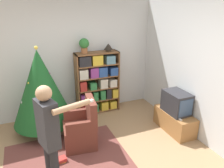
# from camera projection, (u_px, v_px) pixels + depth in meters

# --- Properties ---
(wall_back) EXTENTS (8.00, 0.10, 2.60)m
(wall_back) POSITION_uv_depth(u_px,v_px,m) (65.00, 60.00, 4.93)
(wall_back) COLOR silver
(wall_back) RESTS_ON ground_plane
(wall_right) EXTENTS (0.10, 8.00, 2.60)m
(wall_right) POSITION_uv_depth(u_px,v_px,m) (213.00, 77.00, 3.77)
(wall_right) COLOR silver
(wall_right) RESTS_ON ground_plane
(area_rug) EXTENTS (2.02, 1.92, 0.01)m
(area_rug) POSITION_uv_depth(u_px,v_px,m) (70.00, 166.00, 3.57)
(area_rug) COLOR brown
(area_rug) RESTS_ON ground_plane
(bookshelf) EXTENTS (1.01, 0.33, 1.46)m
(bookshelf) POSITION_uv_depth(u_px,v_px,m) (97.00, 82.00, 5.15)
(bookshelf) COLOR brown
(bookshelf) RESTS_ON ground_plane
(tv_stand) EXTENTS (0.41, 0.93, 0.41)m
(tv_stand) POSITION_uv_depth(u_px,v_px,m) (174.00, 121.00, 4.52)
(tv_stand) COLOR #996638
(tv_stand) RESTS_ON ground_plane
(television) EXTENTS (0.38, 0.56, 0.44)m
(television) POSITION_uv_depth(u_px,v_px,m) (177.00, 102.00, 4.37)
(television) COLOR #28282D
(television) RESTS_ON tv_stand
(game_remote) EXTENTS (0.04, 0.12, 0.02)m
(game_remote) POSITION_uv_depth(u_px,v_px,m) (179.00, 119.00, 4.16)
(game_remote) COLOR white
(game_remote) RESTS_ON tv_stand
(christmas_tree) EXTENTS (1.19, 1.19, 1.78)m
(christmas_tree) POSITION_uv_depth(u_px,v_px,m) (41.00, 88.00, 4.24)
(christmas_tree) COLOR #4C3323
(christmas_tree) RESTS_ON ground_plane
(armchair) EXTENTS (0.63, 0.63, 0.92)m
(armchair) POSITION_uv_depth(u_px,v_px,m) (82.00, 130.00, 4.00)
(armchair) COLOR brown
(armchair) RESTS_ON ground_plane
(standing_person) EXTENTS (0.71, 0.45, 1.63)m
(standing_person) POSITION_uv_depth(u_px,v_px,m) (49.00, 135.00, 2.70)
(standing_person) COLOR #232328
(standing_person) RESTS_ON ground_plane
(potted_plant) EXTENTS (0.22, 0.22, 0.33)m
(potted_plant) POSITION_uv_depth(u_px,v_px,m) (84.00, 45.00, 4.75)
(potted_plant) COLOR #935B38
(potted_plant) RESTS_ON bookshelf
(table_lamp) EXTENTS (0.20, 0.20, 0.18)m
(table_lamp) POSITION_uv_depth(u_px,v_px,m) (108.00, 47.00, 4.98)
(table_lamp) COLOR #473828
(table_lamp) RESTS_ON bookshelf
(book_pile_near_tree) EXTENTS (0.21, 0.18, 0.05)m
(book_pile_near_tree) POSITION_uv_depth(u_px,v_px,m) (72.00, 132.00, 4.45)
(book_pile_near_tree) COLOR #5B899E
(book_pile_near_tree) RESTS_ON ground_plane
(book_pile_by_chair) EXTENTS (0.22, 0.16, 0.07)m
(book_pile_by_chair) POSITION_uv_depth(u_px,v_px,m) (60.00, 160.00, 3.64)
(book_pile_by_chair) COLOR orange
(book_pile_by_chair) RESTS_ON ground_plane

